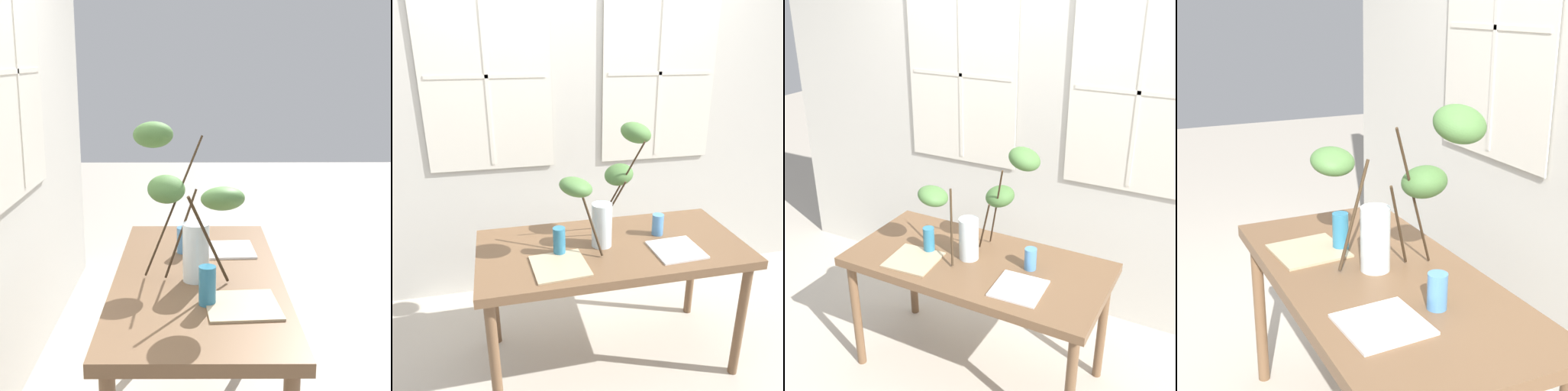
% 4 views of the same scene
% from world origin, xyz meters
% --- Properties ---
extents(dining_table, '(1.46, 0.70, 0.77)m').
position_xyz_m(dining_table, '(0.00, 0.00, 0.69)').
color(dining_table, brown).
rests_on(dining_table, ground).
extents(vase_with_branches, '(0.65, 0.52, 0.66)m').
position_xyz_m(vase_with_branches, '(0.01, 0.07, 1.12)').
color(vase_with_branches, silver).
rests_on(vase_with_branches, dining_table).
extents(drinking_glass_blue_left, '(0.06, 0.06, 0.15)m').
position_xyz_m(drinking_glass_blue_left, '(-0.30, -0.03, 0.85)').
color(drinking_glass_blue_left, teal).
rests_on(drinking_glass_blue_left, dining_table).
extents(drinking_glass_blue_right, '(0.07, 0.07, 0.12)m').
position_xyz_m(drinking_glass_blue_right, '(0.29, 0.06, 0.83)').
color(drinking_glass_blue_right, '#4C84BC').
rests_on(drinking_glass_blue_right, dining_table).
extents(plate_square_left, '(0.29, 0.29, 0.01)m').
position_xyz_m(plate_square_left, '(-0.32, -0.16, 0.78)').
color(plate_square_left, tan).
rests_on(plate_square_left, dining_table).
extents(plate_square_right, '(0.26, 0.26, 0.01)m').
position_xyz_m(plate_square_right, '(0.32, -0.14, 0.78)').
color(plate_square_right, white).
rests_on(plate_square_right, dining_table).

